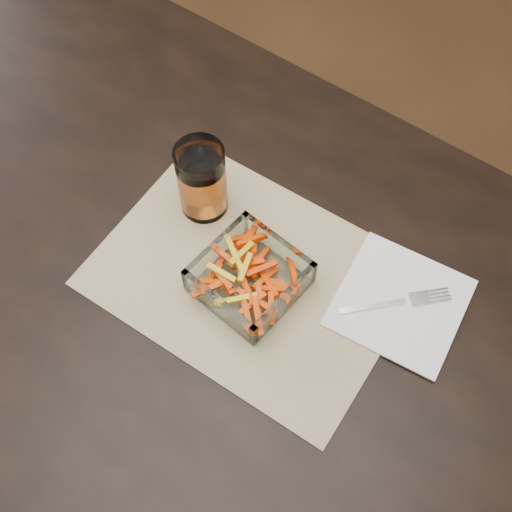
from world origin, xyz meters
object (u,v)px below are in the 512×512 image
object	(u,v)px
dining_table	(176,281)
glass_bowl	(250,278)
tumbler	(202,182)
fork	(399,302)

from	to	relation	value
dining_table	glass_bowl	bearing A→B (deg)	12.97
dining_table	tumbler	xyz separation A→B (m)	(-0.01, 0.11, 0.15)
tumbler	fork	bearing A→B (deg)	4.79
tumbler	fork	xyz separation A→B (m)	(0.34, 0.03, -0.06)
tumbler	fork	size ratio (longest dim) A/B	1.02
glass_bowl	fork	world-z (taller)	glass_bowl
glass_bowl	fork	size ratio (longest dim) A/B	1.17
glass_bowl	tumbler	distance (m)	0.17
glass_bowl	fork	distance (m)	0.22
tumbler	fork	distance (m)	0.35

